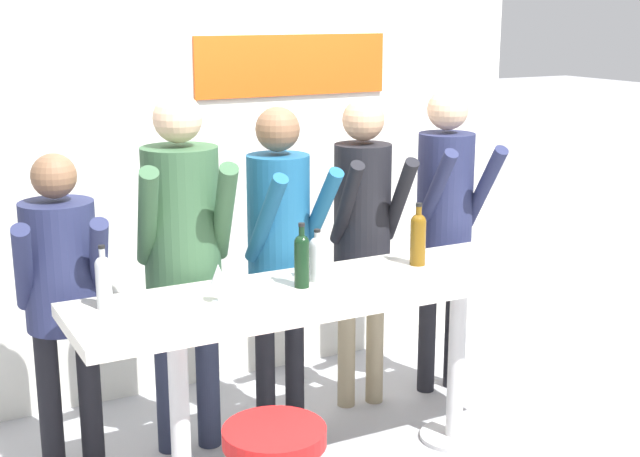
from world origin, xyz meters
TOP-DOWN VIEW (x-y plane):
  - back_wall at (0.00, 1.38)m, footprint 4.06×0.12m
  - tasting_table at (-0.00, 0.00)m, footprint 2.46×0.65m
  - person_far_left at (-1.13, 0.56)m, footprint 0.46×0.56m
  - person_left at (-0.53, 0.56)m, footprint 0.53×0.64m
  - person_center_left at (-0.00, 0.55)m, footprint 0.41×0.54m
  - person_center at (0.54, 0.61)m, footprint 0.44×0.57m
  - person_center_right at (1.07, 0.57)m, footprint 0.43×0.57m
  - wine_bottle_0 at (-0.14, 0.02)m, footprint 0.07×0.07m
  - wine_bottle_1 at (0.55, 0.08)m, footprint 0.08×0.08m
  - wine_bottle_2 at (-1.03, 0.15)m, footprint 0.07×0.07m
  - wine_bottle_3 at (-0.03, 0.08)m, footprint 0.08×0.08m
  - wine_glass_0 at (-0.56, -0.01)m, footprint 0.07×0.07m

SIDE VIEW (x-z plane):
  - tasting_table at x=0.00m, z-range 0.35..1.33m
  - person_far_left at x=-1.13m, z-range 0.19..1.80m
  - wine_bottle_3 at x=-0.03m, z-range 0.97..1.23m
  - wine_glass_0 at x=-0.56m, z-range 1.02..1.19m
  - person_center_left at x=0.00m, z-range 0.23..1.99m
  - wine_bottle_2 at x=-1.03m, z-range 0.97..1.25m
  - wine_bottle_0 at x=-0.14m, z-range 0.97..1.28m
  - person_center at x=0.54m, z-range 0.23..2.01m
  - wine_bottle_1 at x=0.55m, z-range 0.97..1.29m
  - person_center_right at x=1.07m, z-range 0.24..2.05m
  - person_left at x=-0.53m, z-range 0.23..2.08m
  - back_wall at x=0.00m, z-range 0.00..2.83m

